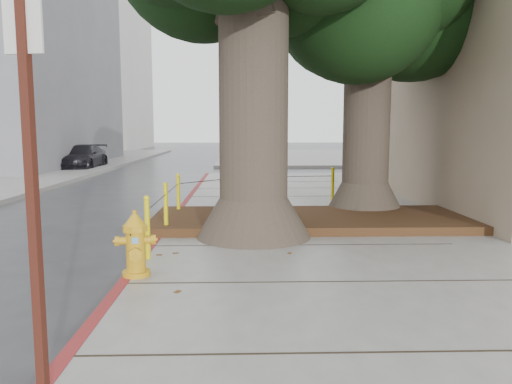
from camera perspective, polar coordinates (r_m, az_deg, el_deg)
ground at (r=6.40m, az=3.05°, el=-11.52°), size 140.00×140.00×0.00m
sidewalk_far at (r=36.68m, az=8.64°, el=4.04°), size 16.00×20.00×0.15m
curb_red at (r=8.89m, az=-11.31°, el=-5.79°), size 0.14×26.00×0.16m
planter_bed at (r=10.20m, az=6.34°, el=-3.13°), size 6.40×2.60×0.16m
building_far_white at (r=53.92m, az=-19.90°, el=12.59°), size 12.00×18.00×15.00m
building_side_white at (r=36.12m, az=26.05°, el=10.38°), size 10.00×10.00×9.00m
bollard_ring at (r=10.52m, az=-3.57°, el=-0.40°), size 3.79×5.39×0.95m
fire_hydrant at (r=6.68m, az=-13.61°, el=-5.82°), size 0.46×0.43×0.87m
signpost at (r=3.75m, az=-24.28°, el=1.57°), size 0.28×0.08×2.79m
car_silver at (r=25.59m, az=15.24°, el=3.71°), size 3.55×1.49×1.20m
car_red at (r=25.32m, az=16.73°, el=3.80°), size 4.16×1.53×1.36m
car_dark at (r=26.96m, az=-19.26°, el=3.78°), size 1.77×4.33×1.26m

